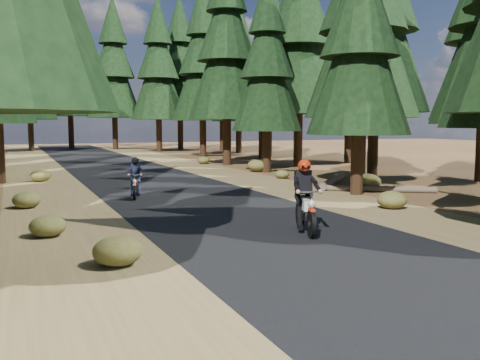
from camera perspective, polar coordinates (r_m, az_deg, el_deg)
name	(u,v)px	position (r m, az deg, el deg)	size (l,w,h in m)	color
ground	(263,228)	(13.72, 2.48, -5.19)	(120.00, 120.00, 0.00)	#4E351B
road	(200,202)	(18.29, -4.34, -2.33)	(6.00, 100.00, 0.01)	black
shoulder_l	(58,211)	(17.37, -18.86, -3.11)	(3.20, 100.00, 0.01)	brown
shoulder_r	(316,195)	(20.24, 8.08, -1.57)	(3.20, 100.00, 0.01)	brown
pine_forest	(111,36)	(34.07, -13.58, 14.74)	(34.59, 55.08, 16.32)	black
log_near	(333,180)	(23.92, 9.89, -0.04)	(0.32, 0.32, 5.37)	#4C4233
log_far	(380,189)	(21.53, 14.73, -0.94)	(0.24, 0.24, 4.22)	#4C4233
understory_shrubs	(214,183)	(21.27, -2.74, -0.37)	(14.91, 29.45, 0.70)	#474C1E
rider_lead	(305,209)	(13.16, 7.00, -3.05)	(1.19, 2.09, 1.79)	silver
rider_follow	(135,185)	(19.46, -11.09, -0.48)	(0.91, 1.70, 1.45)	maroon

